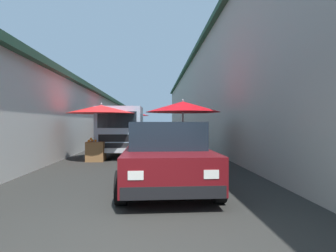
# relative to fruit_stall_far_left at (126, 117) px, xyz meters

# --- Properties ---
(ground) EXTENTS (90.00, 90.00, 0.00)m
(ground) POSITION_rel_fruit_stall_far_left_xyz_m (-0.03, -1.36, -1.80)
(ground) COLOR #282826
(building_left_whitewash) EXTENTS (49.80, 7.50, 3.47)m
(building_left_whitewash) POSITION_rel_fruit_stall_far_left_xyz_m (2.22, 5.36, -0.05)
(building_left_whitewash) COLOR silver
(building_left_whitewash) RESTS_ON ground
(building_right_concrete) EXTENTS (49.80, 7.50, 6.38)m
(building_right_concrete) POSITION_rel_fruit_stall_far_left_xyz_m (2.22, -8.07, 1.40)
(building_right_concrete) COLOR #A39E93
(building_right_concrete) RESTS_ON ground
(fruit_stall_far_left) EXTENTS (2.84, 2.84, 2.31)m
(fruit_stall_far_left) POSITION_rel_fruit_stall_far_left_xyz_m (0.00, 0.00, 0.00)
(fruit_stall_far_left) COLOR #9E9EA3
(fruit_stall_far_left) RESTS_ON ground
(fruit_stall_near_right) EXTENTS (2.60, 2.60, 2.20)m
(fruit_stall_near_right) POSITION_rel_fruit_stall_far_left_xyz_m (-5.95, 0.32, -0.05)
(fruit_stall_near_right) COLOR #9E9EA3
(fruit_stall_near_right) RESTS_ON ground
(fruit_stall_near_left) EXTENTS (2.61, 2.61, 2.26)m
(fruit_stall_near_left) POSITION_rel_fruit_stall_far_left_xyz_m (-6.89, -2.75, -0.04)
(fruit_stall_near_left) COLOR #9E9EA3
(fruit_stall_near_left) RESTS_ON ground
(hatchback_car) EXTENTS (3.95, 1.99, 1.45)m
(hatchback_car) POSITION_rel_fruit_stall_far_left_xyz_m (-10.23, -1.97, -1.06)
(hatchback_car) COLOR #600F14
(hatchback_car) RESTS_ON ground
(delivery_truck) EXTENTS (4.97, 2.08, 2.08)m
(delivery_truck) POSITION_rel_fruit_stall_far_left_xyz_m (-4.68, -0.35, -0.76)
(delivery_truck) COLOR black
(delivery_truck) RESTS_ON ground
(vendor_by_crates) EXTENTS (0.53, 0.45, 1.64)m
(vendor_by_crates) POSITION_rel_fruit_stall_far_left_xyz_m (2.20, -0.41, -0.85)
(vendor_by_crates) COLOR navy
(vendor_by_crates) RESTS_ON ground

